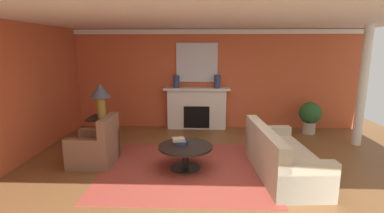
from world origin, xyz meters
name	(u,v)px	position (x,y,z in m)	size (l,w,h in m)	color
ground_plane	(217,173)	(0.00, 0.00, 0.00)	(9.79, 9.79, 0.00)	brown
wall_fireplace	(213,79)	(0.00, 3.13, 1.36)	(8.13, 0.12, 2.71)	#C65633
wall_window	(13,95)	(-3.83, 0.30, 1.36)	(0.12, 6.75, 2.71)	#C65633
ceiling_panel	(219,17)	(0.00, 0.30, 2.74)	(8.13, 6.75, 0.06)	white
crown_moulding	(214,32)	(0.00, 3.05, 2.63)	(8.13, 0.08, 0.12)	white
area_rug	(186,168)	(-0.58, 0.16, 0.01)	(3.04, 2.76, 0.01)	#993D33
fireplace	(197,109)	(-0.44, 2.92, 0.54)	(1.80, 0.35, 1.15)	white
mantel_mirror	(197,62)	(-0.44, 3.04, 1.82)	(1.12, 0.04, 1.05)	silver
sofa	(281,158)	(1.12, -0.02, 0.30)	(1.05, 2.16, 0.85)	#BCB299
armchair_near_window	(96,149)	(-2.33, 0.33, 0.31)	(0.81, 0.81, 0.95)	brown
coffee_table	(185,152)	(-0.58, 0.16, 0.34)	(1.00, 1.00, 0.45)	black
side_table	(103,130)	(-2.51, 1.27, 0.40)	(0.56, 0.56, 0.70)	black
table_lamp	(100,94)	(-2.51, 1.27, 1.22)	(0.44, 0.44, 0.75)	#B28E38
vase_mantel_left	(176,82)	(-0.99, 2.87, 1.32)	(0.16, 0.16, 0.34)	navy
vase_mantel_right	(217,81)	(0.11, 2.87, 1.32)	(0.17, 0.17, 0.35)	navy
book_red_cover	(180,143)	(-0.68, 0.25, 0.48)	(0.23, 0.17, 0.06)	navy
book_art_folio	(178,139)	(-0.72, 0.26, 0.53)	(0.22, 0.19, 0.06)	tan
potted_plant	(310,115)	(2.52, 2.56, 0.49)	(0.56, 0.56, 0.83)	#BCB29E
column_white	(362,87)	(3.31, 1.70, 1.36)	(0.20, 0.20, 2.71)	white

